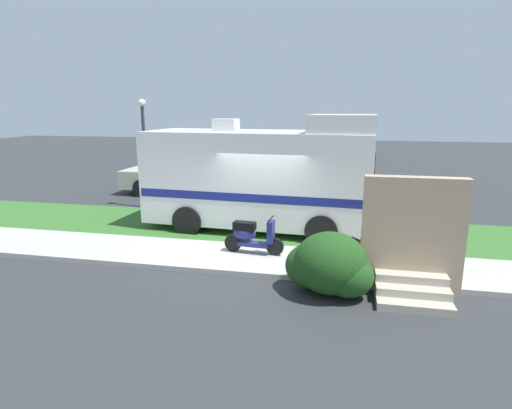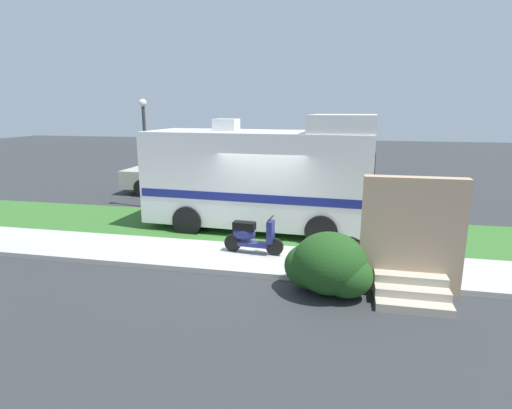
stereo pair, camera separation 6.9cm
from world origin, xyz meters
name	(u,v)px [view 2 (the right image)]	position (x,y,z in m)	size (l,w,h in m)	color
ground_plane	(258,246)	(0.00, 0.00, 0.00)	(80.00, 80.00, 0.00)	#2D3033
sidewalk	(249,259)	(0.00, -1.20, 0.06)	(24.00, 2.00, 0.12)	#ADAAA3
grass_strip	(268,229)	(0.00, 1.50, 0.04)	(24.00, 3.40, 0.08)	#336628
motorhome_rv	(262,176)	(-0.22, 1.57, 1.69)	(6.90, 2.89, 3.54)	silver
scooter	(251,236)	(0.01, -0.92, 0.58)	(1.55, 0.50, 0.97)	black
bicycle	(374,252)	(2.98, -1.31, 0.50)	(1.75, 0.52, 0.90)	black
pickup_truck_near	(196,173)	(-4.09, 6.35, 0.96)	(5.26, 2.21, 1.80)	#B7B29E
porch_steps	(411,248)	(3.62, -2.29, 0.97)	(2.00, 1.26, 2.40)	#B2A893
bush_by_porch	(328,266)	(2.00, -2.69, 0.60)	(1.80, 1.35, 1.27)	#1E4719
bottle_green	(378,257)	(3.12, -0.89, 0.25)	(0.06, 0.06, 0.30)	navy
street_lamp_post	(145,143)	(-5.04, 3.60, 2.47)	(0.28, 0.28, 4.04)	#333338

